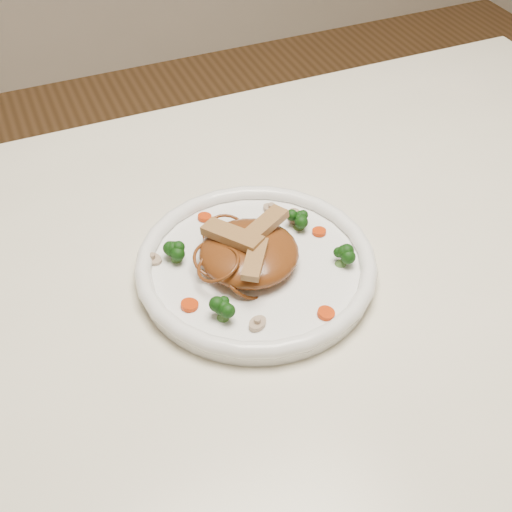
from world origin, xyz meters
name	(u,v)px	position (x,y,z in m)	size (l,w,h in m)	color
table	(312,306)	(0.00, 0.00, 0.65)	(1.20, 0.80, 0.75)	white
plate	(256,269)	(-0.08, -0.01, 0.76)	(0.28, 0.28, 0.02)	white
noodle_mound	(249,253)	(-0.09, 0.00, 0.78)	(0.12, 0.12, 0.04)	brown
chicken_a	(263,226)	(-0.07, 0.01, 0.81)	(0.07, 0.02, 0.01)	#A5864E
chicken_b	(232,236)	(-0.11, 0.01, 0.81)	(0.08, 0.02, 0.01)	#A5864E
chicken_c	(255,259)	(-0.10, -0.03, 0.80)	(0.06, 0.02, 0.01)	#A5864E
broccoli_0	(299,219)	(-0.01, 0.03, 0.78)	(0.02, 0.02, 0.03)	#133E0D
broccoli_1	(176,250)	(-0.17, 0.04, 0.78)	(0.03, 0.03, 0.03)	#133E0D
broccoli_2	(223,309)	(-0.15, -0.07, 0.78)	(0.02, 0.02, 0.03)	#133E0D
broccoli_3	(342,255)	(0.01, -0.04, 0.78)	(0.03, 0.03, 0.03)	#133E0D
carrot_0	(268,219)	(-0.04, 0.06, 0.77)	(0.02, 0.02, 0.01)	red
carrot_1	(190,305)	(-0.18, -0.04, 0.77)	(0.02, 0.02, 0.01)	red
carrot_2	(319,232)	(0.01, 0.01, 0.77)	(0.02, 0.02, 0.01)	red
carrot_3	(205,217)	(-0.11, 0.10, 0.77)	(0.02, 0.02, 0.01)	red
carrot_4	(326,313)	(-0.05, -0.11, 0.77)	(0.02, 0.02, 0.01)	red
mushroom_0	(257,324)	(-0.12, -0.09, 0.77)	(0.02, 0.02, 0.01)	beige
mushroom_1	(294,217)	(-0.01, 0.05, 0.77)	(0.03, 0.03, 0.01)	beige
mushroom_2	(153,259)	(-0.19, 0.05, 0.77)	(0.02, 0.02, 0.01)	beige
mushroom_3	(272,209)	(-0.03, 0.08, 0.77)	(0.03, 0.03, 0.01)	beige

